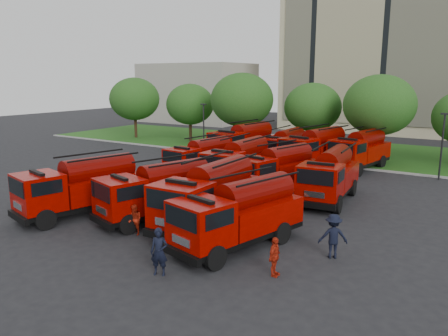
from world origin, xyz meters
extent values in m
plane|color=black|center=(0.00, 0.00, 0.00)|extent=(140.00, 140.00, 0.00)
cube|color=#1F4E14|center=(0.00, 26.00, 0.06)|extent=(70.00, 16.00, 0.12)
cube|color=gray|center=(0.00, 17.90, 0.07)|extent=(70.00, 0.30, 0.14)
cube|color=#C6B993|center=(2.00, 48.00, 12.50)|extent=(30.00, 14.00, 25.00)
cube|color=black|center=(2.00, 40.90, 12.50)|extent=(28.00, 0.15, 22.00)
cube|color=gray|center=(-30.00, 44.00, 5.00)|extent=(18.00, 12.00, 10.00)
cylinder|color=#382314|center=(-24.00, 22.00, 1.31)|extent=(0.36, 0.36, 2.62)
ellipsoid|color=#154112|center=(-24.00, 22.00, 5.03)|extent=(6.30, 6.30, 5.36)
cylinder|color=#382314|center=(-16.00, 23.00, 1.19)|extent=(0.36, 0.36, 2.38)
ellipsoid|color=#154112|center=(-16.00, 23.00, 4.56)|extent=(5.71, 5.71, 4.86)
cylinder|color=#382314|center=(-8.00, 21.50, 1.40)|extent=(0.36, 0.36, 2.80)
ellipsoid|color=#154112|center=(-8.00, 21.50, 5.36)|extent=(6.72, 6.72, 5.71)
cylinder|color=#382314|center=(-1.00, 24.00, 1.22)|extent=(0.36, 0.36, 2.45)
ellipsoid|color=#154112|center=(-1.00, 24.00, 4.69)|extent=(5.88, 5.88, 5.00)
cylinder|color=#382314|center=(6.00, 22.50, 1.36)|extent=(0.36, 0.36, 2.73)
ellipsoid|color=#154112|center=(6.00, 22.50, 5.23)|extent=(6.55, 6.55, 5.57)
cylinder|color=black|center=(-10.00, 17.20, 2.50)|extent=(0.14, 0.14, 5.00)
cube|color=black|center=(-10.00, 17.20, 5.05)|extent=(0.60, 0.25, 0.12)
cylinder|color=black|center=(12.00, 17.20, 2.50)|extent=(0.14, 0.14, 5.00)
cube|color=black|center=(12.00, 17.20, 5.05)|extent=(0.60, 0.25, 0.12)
cube|color=black|center=(-4.26, -3.26, 0.64)|extent=(3.92, 7.29, 0.30)
cube|color=black|center=(-5.12, -6.68, 0.60)|extent=(2.47, 0.85, 0.35)
cube|color=#8E0400|center=(-4.84, -5.57, 1.76)|extent=(2.89, 2.71, 1.93)
cube|color=black|center=(-5.12, -6.65, 2.21)|extent=(2.03, 0.56, 0.84)
cube|color=#8E0400|center=(-3.99, -2.21, 1.44)|extent=(3.48, 5.02, 1.29)
cylinder|color=#550300|center=(-3.99, -2.21, 2.49)|extent=(2.47, 4.40, 1.49)
cylinder|color=black|center=(-6.00, -5.48, 0.55)|extent=(0.60, 1.14, 1.09)
cylinder|color=black|center=(-3.79, -6.04, 0.55)|extent=(0.60, 1.14, 1.09)
cylinder|color=black|center=(-4.93, -1.25, 0.55)|extent=(0.60, 1.14, 1.09)
cylinder|color=black|center=(-2.72, -1.81, 0.55)|extent=(0.60, 1.14, 1.09)
cube|color=black|center=(-0.01, -1.55, 0.62)|extent=(4.08, 7.05, 0.29)
cube|color=black|center=(-1.01, -4.80, 0.57)|extent=(2.36, 0.93, 0.34)
cube|color=#8E0400|center=(-0.68, -3.75, 1.70)|extent=(2.86, 2.70, 1.87)
cube|color=black|center=(-1.00, -4.77, 2.13)|extent=(1.94, 0.64, 0.81)
cube|color=#8E0400|center=(0.30, -0.55, 1.39)|extent=(3.54, 4.90, 1.24)
cylinder|color=#550300|center=(0.30, -0.55, 2.41)|extent=(2.56, 4.26, 1.44)
cylinder|color=black|center=(-1.79, -3.61, 0.53)|extent=(0.63, 1.10, 1.05)
cylinder|color=black|center=(0.31, -4.26, 0.53)|extent=(0.63, 1.10, 1.05)
cylinder|color=black|center=(-0.55, 0.42, 0.53)|extent=(0.63, 1.10, 1.05)
cylinder|color=black|center=(1.55, -0.23, 0.53)|extent=(0.63, 1.10, 1.05)
cube|color=black|center=(3.11, -1.10, 0.67)|extent=(2.54, 7.31, 0.31)
cube|color=black|center=(3.19, -4.79, 0.62)|extent=(2.60, 0.32, 0.36)
cube|color=#8E0400|center=(3.17, -3.59, 1.84)|extent=(2.59, 2.34, 2.02)
cube|color=black|center=(3.19, -4.76, 2.31)|extent=(2.18, 0.10, 0.88)
cube|color=#8E0400|center=(3.09, 0.04, 1.50)|extent=(2.65, 4.83, 1.35)
cylinder|color=#550300|center=(3.09, 0.04, 2.61)|extent=(1.65, 4.39, 1.56)
cylinder|color=black|center=(1.98, -3.83, 0.57)|extent=(0.39, 1.15, 1.14)
cylinder|color=black|center=(4.37, -3.78, 0.57)|extent=(0.39, 1.15, 1.14)
cylinder|color=black|center=(1.88, 0.74, 0.57)|extent=(0.39, 1.15, 1.14)
cylinder|color=black|center=(4.27, 0.79, 0.57)|extent=(0.39, 1.15, 1.14)
cube|color=black|center=(5.83, -2.68, 0.62)|extent=(3.84, 7.07, 0.29)
cube|color=black|center=(4.96, -5.99, 0.58)|extent=(2.39, 0.84, 0.34)
cube|color=#8E0400|center=(5.24, -4.92, 1.71)|extent=(2.81, 2.64, 1.87)
cube|color=black|center=(4.97, -5.96, 2.14)|extent=(1.97, 0.56, 0.82)
cube|color=#8E0400|center=(6.09, -1.66, 1.39)|extent=(3.40, 4.87, 1.25)
cylinder|color=#550300|center=(6.09, -1.66, 2.41)|extent=(2.41, 4.27, 1.44)
cylinder|color=black|center=(4.12, -4.82, 0.53)|extent=(0.59, 1.11, 1.06)
cylinder|color=black|center=(6.26, -5.38, 0.53)|extent=(0.59, 1.11, 1.06)
cylinder|color=black|center=(5.19, -0.73, 0.53)|extent=(0.59, 1.11, 1.06)
cylinder|color=black|center=(7.33, -1.29, 0.53)|extent=(0.59, 1.11, 1.06)
cube|color=black|center=(-4.06, 8.35, 0.59)|extent=(2.83, 6.61, 0.27)
cube|color=black|center=(-4.43, 5.12, 0.55)|extent=(2.30, 0.49, 0.32)
cube|color=#8E0400|center=(-4.31, 6.16, 1.62)|extent=(2.46, 2.26, 1.78)
cube|color=black|center=(-4.43, 5.15, 2.04)|extent=(1.91, 0.27, 0.78)
cube|color=#8E0400|center=(-3.94, 9.35, 1.33)|extent=(2.71, 4.44, 1.19)
cylinder|color=#550300|center=(-3.94, 9.35, 2.30)|extent=(1.81, 3.98, 1.37)
cylinder|color=black|center=(-5.38, 6.10, 0.50)|extent=(0.43, 1.04, 1.01)
cylinder|color=black|center=(-3.28, 5.86, 0.50)|extent=(0.43, 1.04, 1.01)
cylinder|color=black|center=(-4.91, 10.10, 0.50)|extent=(0.43, 1.04, 1.01)
cylinder|color=black|center=(-2.82, 9.86, 0.50)|extent=(0.43, 1.04, 1.01)
cube|color=black|center=(-0.15, 7.57, 0.66)|extent=(2.50, 7.13, 0.30)
cube|color=black|center=(-0.06, 3.98, 0.61)|extent=(2.53, 0.32, 0.35)
cube|color=#8E0400|center=(-0.09, 5.15, 1.79)|extent=(2.53, 2.29, 1.97)
cube|color=black|center=(-0.06, 4.01, 2.25)|extent=(2.12, 0.10, 0.86)
cube|color=#8E0400|center=(-0.18, 8.68, 1.47)|extent=(2.59, 4.71, 1.31)
cylinder|color=#550300|center=(-0.18, 8.68, 2.54)|extent=(1.62, 4.28, 1.52)
cylinder|color=black|center=(-1.25, 4.91, 0.56)|extent=(0.38, 1.12, 1.11)
cylinder|color=black|center=(1.08, 4.97, 0.56)|extent=(0.38, 1.12, 1.11)
cylinder|color=black|center=(-1.36, 9.36, 0.56)|extent=(0.38, 1.12, 1.11)
cylinder|color=black|center=(0.96, 9.42, 0.56)|extent=(0.38, 1.12, 1.11)
cube|color=black|center=(2.98, 7.27, 0.62)|extent=(3.79, 7.03, 0.29)
cube|color=black|center=(2.14, 3.98, 0.57)|extent=(2.38, 0.83, 0.33)
cube|color=#8E0400|center=(2.41, 5.05, 1.70)|extent=(2.79, 2.62, 1.86)
cube|color=black|center=(2.15, 4.01, 2.13)|extent=(1.96, 0.55, 0.81)
cube|color=#8E0400|center=(3.25, 8.29, 1.39)|extent=(3.36, 4.84, 1.24)
cylinder|color=#550300|center=(3.25, 8.29, 2.40)|extent=(2.39, 4.25, 1.43)
cylinder|color=black|center=(1.30, 5.14, 0.53)|extent=(0.59, 1.10, 1.05)
cylinder|color=black|center=(3.43, 4.59, 0.53)|extent=(0.59, 1.10, 1.05)
cylinder|color=black|center=(2.35, 9.21, 0.53)|extent=(0.59, 1.10, 1.05)
cylinder|color=black|center=(4.48, 8.67, 0.53)|extent=(0.59, 1.10, 1.05)
cube|color=black|center=(6.73, 7.15, 0.65)|extent=(2.90, 7.12, 0.30)
cube|color=black|center=(7.04, 3.64, 0.60)|extent=(2.49, 0.47, 0.35)
cube|color=#8E0400|center=(6.94, 4.77, 1.76)|extent=(2.62, 2.39, 1.94)
cube|color=black|center=(7.04, 3.67, 2.21)|extent=(2.08, 0.24, 0.84)
cube|color=#8E0400|center=(6.63, 8.23, 1.44)|extent=(2.83, 4.77, 1.29)
cylinder|color=#550300|center=(6.63, 8.23, 2.49)|extent=(1.86, 4.28, 1.49)
cylinder|color=black|center=(5.82, 4.47, 0.55)|extent=(0.44, 1.12, 1.09)
cylinder|color=black|center=(8.09, 4.68, 0.55)|extent=(0.44, 1.12, 1.09)
cylinder|color=black|center=(5.43, 8.82, 0.55)|extent=(0.44, 1.12, 1.09)
cylinder|color=black|center=(7.70, 9.03, 0.55)|extent=(0.44, 1.12, 1.09)
cube|color=black|center=(-4.41, 15.72, 0.70)|extent=(3.42, 7.80, 0.32)
cube|color=black|center=(-4.89, 11.92, 0.65)|extent=(2.71, 0.61, 0.38)
cube|color=#8E0400|center=(-4.73, 13.15, 1.91)|extent=(2.92, 2.69, 2.10)
cube|color=black|center=(-4.89, 11.95, 2.40)|extent=(2.25, 0.34, 0.92)
cube|color=#8E0400|center=(-4.26, 16.89, 1.56)|extent=(3.25, 5.26, 1.40)
cylinder|color=#550300|center=(-4.26, 16.89, 2.71)|extent=(2.18, 4.70, 1.62)
cylinder|color=black|center=(-5.99, 13.09, 0.59)|extent=(0.52, 1.22, 1.19)
cylinder|color=black|center=(-3.53, 12.78, 0.59)|extent=(0.52, 1.22, 1.19)
cylinder|color=black|center=(-5.39, 17.80, 0.59)|extent=(0.52, 1.22, 1.19)
cylinder|color=black|center=(-2.93, 17.49, 0.59)|extent=(0.52, 1.22, 1.19)
cube|color=black|center=(-0.75, 16.79, 0.61)|extent=(2.20, 6.62, 0.28)
cube|color=black|center=(-0.73, 13.44, 0.57)|extent=(2.36, 0.25, 0.33)
cube|color=#8E0400|center=(-0.74, 14.52, 1.68)|extent=(2.32, 2.09, 1.84)
cube|color=black|center=(-0.73, 13.46, 2.10)|extent=(1.98, 0.06, 0.80)
cube|color=#8E0400|center=(-0.75, 17.83, 1.37)|extent=(2.33, 4.36, 1.23)
cylinder|color=#550300|center=(-0.75, 17.83, 2.37)|extent=(1.44, 3.97, 1.42)
cylinder|color=black|center=(-1.82, 14.33, 0.52)|extent=(0.34, 1.04, 1.04)
cylinder|color=black|center=(0.35, 14.34, 0.52)|extent=(0.34, 1.04, 1.04)
cylinder|color=black|center=(-1.84, 18.48, 0.52)|extent=(0.34, 1.04, 1.04)
cylinder|color=black|center=(0.33, 18.49, 0.52)|extent=(0.34, 1.04, 1.04)
cube|color=black|center=(2.55, 15.83, 0.69)|extent=(3.97, 7.79, 0.32)
cube|color=black|center=(1.75, 12.14, 0.64)|extent=(2.65, 0.82, 0.37)
cube|color=#8E0400|center=(2.01, 13.33, 1.89)|extent=(3.04, 2.84, 2.07)
cube|color=black|center=(1.76, 12.17, 2.37)|extent=(2.19, 0.53, 0.90)
cube|color=#8E0400|center=(2.80, 16.97, 1.54)|extent=(3.58, 5.33, 1.38)
cylinder|color=#550300|center=(2.80, 16.97, 2.67)|extent=(2.51, 4.70, 1.60)
cylinder|color=black|center=(0.77, 13.38, 0.58)|extent=(0.61, 1.22, 1.17)
cylinder|color=black|center=(3.16, 12.86, 0.58)|extent=(0.61, 1.22, 1.17)
cylinder|color=black|center=(1.76, 17.96, 0.58)|extent=(0.61, 1.22, 1.17)
cylinder|color=black|center=(4.15, 17.44, 0.58)|extent=(0.61, 1.22, 1.17)
cube|color=black|center=(5.77, 17.72, 0.66)|extent=(3.56, 7.42, 0.31)
cube|color=black|center=(5.13, 14.16, 0.61)|extent=(2.55, 0.70, 0.36)
cube|color=#8E0400|center=(5.34, 15.32, 1.81)|extent=(2.85, 2.64, 1.98)
cube|color=black|center=(5.14, 14.19, 2.26)|extent=(2.11, 0.43, 0.86)
cube|color=#8E0400|center=(5.97, 18.82, 1.48)|extent=(3.28, 5.05, 1.32)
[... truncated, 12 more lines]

